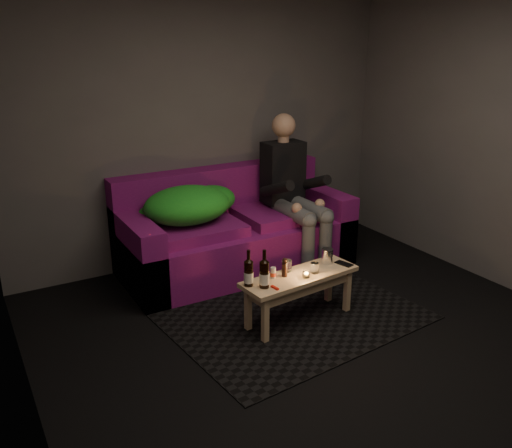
# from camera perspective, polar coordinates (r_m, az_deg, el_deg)

# --- Properties ---
(floor) EXTENTS (4.50, 4.50, 0.00)m
(floor) POSITION_cam_1_polar(r_m,az_deg,el_deg) (4.03, 9.26, -13.60)
(floor) COLOR black
(floor) RESTS_ON ground
(room) EXTENTS (4.50, 4.50, 4.50)m
(room) POSITION_cam_1_polar(r_m,az_deg,el_deg) (3.81, 6.09, 11.16)
(room) COLOR silver
(room) RESTS_ON ground
(rug) EXTENTS (2.09, 1.61, 0.01)m
(rug) POSITION_cam_1_polar(r_m,az_deg,el_deg) (4.48, 4.15, -9.71)
(rug) COLOR black
(rug) RESTS_ON floor
(sofa) EXTENTS (2.20, 0.99, 0.95)m
(sofa) POSITION_cam_1_polar(r_m,az_deg,el_deg) (5.29, -2.36, -1.03)
(sofa) COLOR #660D60
(sofa) RESTS_ON floor
(green_blanket) EXTENTS (0.97, 0.66, 0.33)m
(green_blanket) POSITION_cam_1_polar(r_m,az_deg,el_deg) (4.98, -6.94, 2.05)
(green_blanket) COLOR #177F25
(green_blanket) RESTS_ON sofa
(person) EXTENTS (0.40, 0.91, 1.47)m
(person) POSITION_cam_1_polar(r_m,az_deg,el_deg) (5.29, 3.88, 3.70)
(person) COLOR black
(person) RESTS_ON sofa
(coffee_table) EXTENTS (1.01, 0.40, 0.40)m
(coffee_table) POSITION_cam_1_polar(r_m,az_deg,el_deg) (4.30, 4.63, -6.18)
(coffee_table) COLOR tan
(coffee_table) RESTS_ON rug
(beer_bottle_a) EXTENTS (0.07, 0.07, 0.28)m
(beer_bottle_a) POSITION_cam_1_polar(r_m,az_deg,el_deg) (4.03, -0.78, -5.14)
(beer_bottle_a) COLOR black
(beer_bottle_a) RESTS_ON coffee_table
(beer_bottle_b) EXTENTS (0.08, 0.08, 0.30)m
(beer_bottle_b) POSITION_cam_1_polar(r_m,az_deg,el_deg) (4.00, 0.88, -5.25)
(beer_bottle_b) COLOR black
(beer_bottle_b) RESTS_ON coffee_table
(salt_shaker) EXTENTS (0.05, 0.05, 0.09)m
(salt_shaker) POSITION_cam_1_polar(r_m,az_deg,el_deg) (4.18, 1.82, -5.15)
(salt_shaker) COLOR silver
(salt_shaker) RESTS_ON coffee_table
(pepper_mill) EXTENTS (0.06, 0.06, 0.12)m
(pepper_mill) POSITION_cam_1_polar(r_m,az_deg,el_deg) (4.21, 3.03, -4.80)
(pepper_mill) COLOR black
(pepper_mill) RESTS_ON coffee_table
(tumbler_back) EXTENTS (0.10, 0.10, 0.09)m
(tumbler_back) POSITION_cam_1_polar(r_m,az_deg,el_deg) (4.30, 3.26, -4.41)
(tumbler_back) COLOR white
(tumbler_back) RESTS_ON coffee_table
(tealight) EXTENTS (0.06, 0.06, 0.04)m
(tealight) POSITION_cam_1_polar(r_m,az_deg,el_deg) (4.22, 5.32, -5.32)
(tealight) COLOR white
(tealight) RESTS_ON coffee_table
(tumbler_front) EXTENTS (0.07, 0.07, 0.08)m
(tumbler_front) POSITION_cam_1_polar(r_m,az_deg,el_deg) (4.29, 6.19, -4.62)
(tumbler_front) COLOR white
(tumbler_front) RESTS_ON coffee_table
(steel_cup) EXTENTS (0.11, 0.11, 0.12)m
(steel_cup) POSITION_cam_1_polar(r_m,az_deg,el_deg) (4.48, 7.51, -3.36)
(steel_cup) COLOR silver
(steel_cup) RESTS_ON coffee_table
(smartphone) EXTENTS (0.11, 0.16, 0.01)m
(smartphone) POSITION_cam_1_polar(r_m,az_deg,el_deg) (4.50, 9.24, -4.14)
(smartphone) COLOR black
(smartphone) RESTS_ON coffee_table
(red_lighter) EXTENTS (0.03, 0.08, 0.01)m
(red_lighter) POSITION_cam_1_polar(r_m,az_deg,el_deg) (4.03, 2.00, -6.72)
(red_lighter) COLOR red
(red_lighter) RESTS_ON coffee_table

